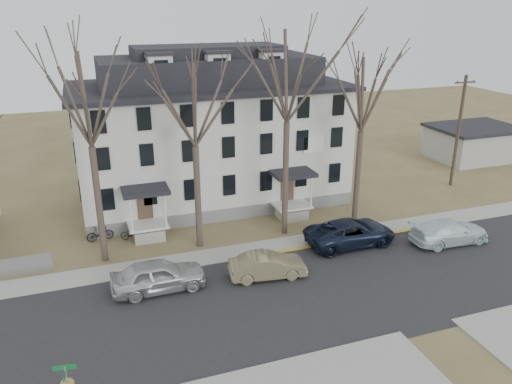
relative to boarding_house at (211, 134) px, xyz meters
name	(u,v)px	position (x,y,z in m)	size (l,w,h in m)	color
ground	(338,312)	(2.00, -17.95, -5.38)	(120.00, 120.00, 0.00)	olive
main_road	(321,293)	(2.00, -15.95, -5.38)	(120.00, 10.00, 0.04)	#27272A
far_sidewalk	(281,246)	(2.00, -9.95, -5.38)	(120.00, 2.00, 0.08)	#A09F97
yellow_curb	(354,240)	(7.00, -10.85, -5.38)	(14.00, 0.25, 0.06)	gold
boarding_house	(211,134)	(0.00, 0.00, 0.00)	(20.80, 12.36, 12.05)	slate
distant_building	(473,142)	(28.00, 2.05, -3.70)	(8.50, 6.50, 3.35)	#A09F97
tree_far_left	(85,93)	(-9.00, -8.15, 4.96)	(8.40, 8.40, 13.72)	#473B31
tree_mid_left	(193,100)	(-3.00, -8.15, 4.22)	(7.80, 7.80, 12.74)	#473B31
tree_center	(288,70)	(3.00, -8.15, 5.71)	(9.00, 9.00, 14.70)	#473B31
tree_mid_right	(364,89)	(8.50, -8.15, 4.22)	(7.80, 7.80, 12.74)	#473B31
utility_pole_far	(458,130)	(20.50, -3.95, -0.47)	(2.00, 0.28, 9.50)	#3D3023
car_silver	(159,276)	(-6.37, -12.73, -4.50)	(2.09, 5.19, 1.77)	#BABBBD
car_tan	(268,266)	(-0.23, -13.44, -4.64)	(1.56, 4.46, 1.47)	#7B7351
car_navy	(350,233)	(6.39, -11.27, -4.54)	(2.77, 6.01, 1.67)	black
car_white	(449,232)	(12.71, -13.21, -4.60)	(2.19, 5.38, 1.56)	white
bicycle_left	(133,235)	(-7.07, -6.05, -4.92)	(0.61, 1.75, 0.92)	black
bicycle_right	(100,234)	(-9.12, -5.31, -4.85)	(0.50, 1.77, 1.06)	black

